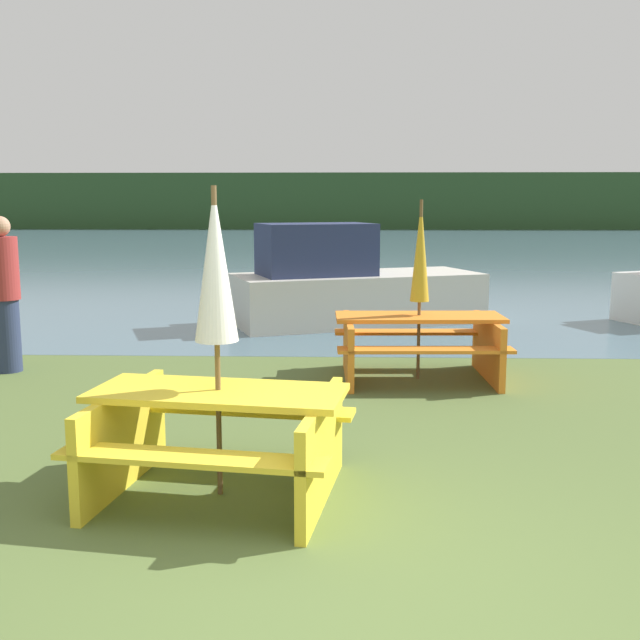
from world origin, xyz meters
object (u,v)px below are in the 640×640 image
at_px(umbrella_gold, 420,253).
at_px(person, 4,294).
at_px(picnic_table_orange, 419,340).
at_px(picnic_table_yellow, 219,431).
at_px(boat, 348,287).
at_px(umbrella_white, 215,267).

xyz_separation_m(umbrella_gold, person, (-4.81, 0.22, -0.51)).
height_order(picnic_table_orange, umbrella_gold, umbrella_gold).
relative_size(picnic_table_orange, umbrella_gold, 0.95).
distance_m(picnic_table_orange, person, 4.83).
xyz_separation_m(picnic_table_yellow, boat, (0.90, 7.34, 0.15)).
xyz_separation_m(picnic_table_yellow, umbrella_gold, (1.69, 3.44, 0.98)).
height_order(umbrella_white, boat, umbrella_white).
bearing_deg(picnic_table_yellow, picnic_table_orange, 63.89).
relative_size(umbrella_white, umbrella_gold, 1.04).
distance_m(picnic_table_orange, umbrella_white, 3.99).
xyz_separation_m(picnic_table_yellow, umbrella_white, (0.00, 0.00, 1.12)).
xyz_separation_m(picnic_table_orange, umbrella_gold, (-0.00, -0.00, 0.98)).
relative_size(picnic_table_yellow, umbrella_white, 0.90).
distance_m(umbrella_white, person, 4.85).
bearing_deg(person, picnic_table_orange, -2.59).
distance_m(umbrella_white, umbrella_gold, 3.83).
bearing_deg(umbrella_white, picnic_table_orange, 63.89).
bearing_deg(boat, person, -158.10).
xyz_separation_m(boat, person, (-4.02, -3.68, 0.31)).
relative_size(umbrella_gold, person, 1.10).
height_order(picnic_table_orange, person, person).
distance_m(umbrella_gold, boat, 4.06).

